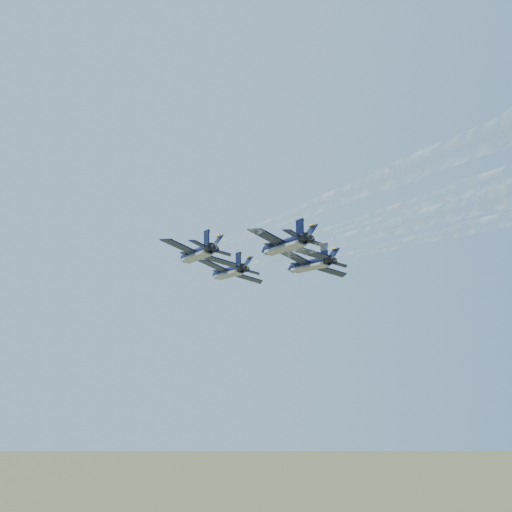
{
  "coord_description": "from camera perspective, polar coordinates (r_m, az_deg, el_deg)",
  "views": [
    {
      "loc": [
        -12.56,
        -98.34,
        78.07
      ],
      "look_at": [
        -1.88,
        0.89,
        100.49
      ],
      "focal_mm": 45.0,
      "sensor_mm": 36.0,
      "label": 1
    }
  ],
  "objects": [
    {
      "name": "smoke_trail_left",
      "position": [
        50.47,
        15.83,
        12.96
      ],
      "size": [
        23.64,
        68.1,
        2.97
      ],
      "rotation": [
        0.0,
        0.27,
        0.31
      ],
      "color": "white"
    },
    {
      "name": "jet_slot",
      "position": [
        90.8,
        2.53,
        0.97
      ],
      "size": [
        11.39,
        15.94,
        4.41
      ],
      "rotation": [
        0.0,
        0.27,
        0.31
      ],
      "color": "black"
    },
    {
      "name": "jet_right",
      "position": [
        104.33,
        4.77,
        -0.79
      ],
      "size": [
        11.39,
        15.94,
        4.41
      ],
      "rotation": [
        0.0,
        0.27,
        0.31
      ],
      "color": "black"
    },
    {
      "name": "jet_left",
      "position": [
        96.63,
        -5.29,
        0.18
      ],
      "size": [
        11.39,
        15.94,
        4.41
      ],
      "rotation": [
        0.0,
        0.27,
        0.31
      ],
      "color": "black"
    },
    {
      "name": "jet_lead",
      "position": [
        110.12,
        -2.48,
        -1.45
      ],
      "size": [
        11.39,
        15.94,
        4.41
      ],
      "rotation": [
        0.0,
        0.27,
        0.31
      ],
      "color": "black"
    },
    {
      "name": "smoke_trail_lead",
      "position": [
        64.08,
        16.04,
        7.38
      ],
      "size": [
        23.64,
        68.1,
        2.97
      ],
      "rotation": [
        0.0,
        0.27,
        0.31
      ],
      "color": "white"
    }
  ]
}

